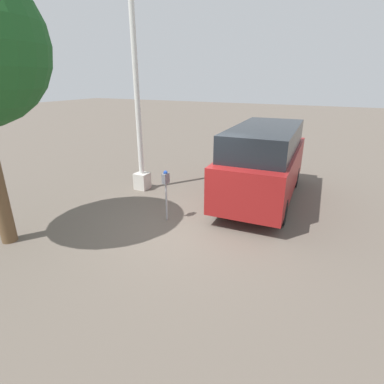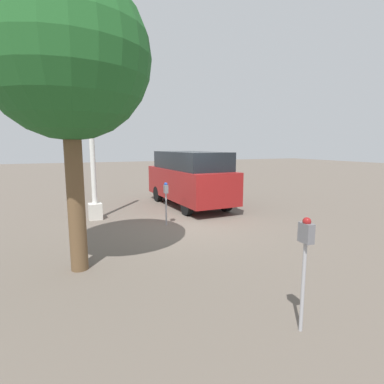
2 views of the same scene
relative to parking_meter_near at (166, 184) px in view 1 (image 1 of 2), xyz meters
name	(u,v)px [view 1 (image 1 of 2)]	position (x,y,z in m)	size (l,w,h in m)	color
ground_plane	(182,229)	(-0.27, -0.60, -1.01)	(80.00, 80.00, 0.00)	#60564C
parking_meter_near	(166,184)	(0.00, 0.00, 0.00)	(0.21, 0.12, 1.37)	#9E9EA3
lamp_post	(139,130)	(1.70, 1.98, 0.97)	(0.44, 0.44, 5.87)	beige
parked_van	(264,161)	(2.57, -1.86, 0.20)	(5.11, 2.11, 2.26)	maroon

